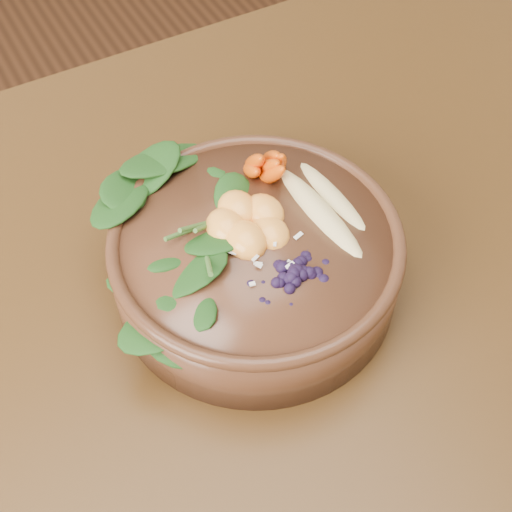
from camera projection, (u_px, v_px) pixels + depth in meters
The scene contains 8 objects.
dining_table at pixel (257, 349), 0.79m from camera, with size 1.60×0.90×0.75m.
stoneware_bowl at pixel (256, 262), 0.70m from camera, with size 0.28×0.28×0.08m, color #4E2D1B.
kale_heap at pixel (185, 200), 0.67m from camera, with size 0.18×0.17×0.04m, color #224E1B, non-canonical shape.
carrot_cluster at pixel (262, 141), 0.70m from camera, with size 0.06×0.06×0.08m, color #DC4C07, non-canonical shape.
banana_halves at pixel (327, 194), 0.69m from camera, with size 0.06×0.16×0.03m.
mandarin_cluster at pixel (249, 214), 0.67m from camera, with size 0.08×0.09×0.03m, color #FF9B35, non-canonical shape.
blueberry_pile at pixel (292, 266), 0.63m from camera, with size 0.13×0.10×0.04m, color black, non-canonical shape.
coconut_flakes at pixel (268, 248), 0.66m from camera, with size 0.09×0.07×0.01m, color white, non-canonical shape.
Camera 1 is at (-0.20, -0.36, 1.34)m, focal length 50.00 mm.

